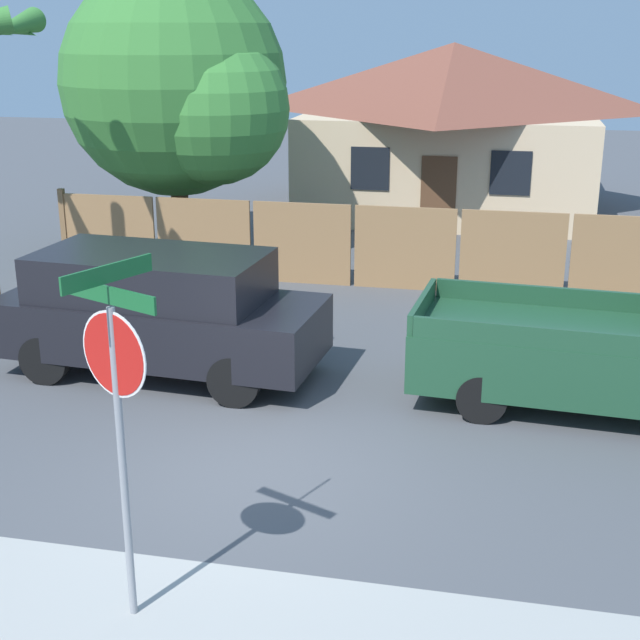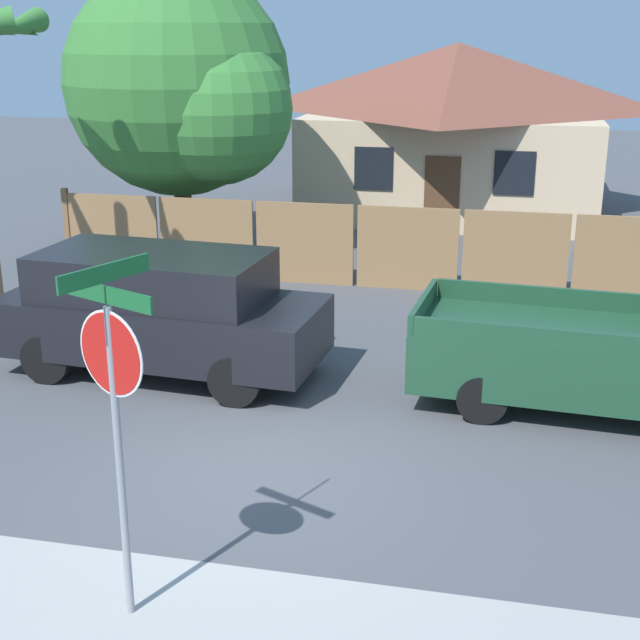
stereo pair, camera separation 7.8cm
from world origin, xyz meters
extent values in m
plane|color=#4C4F54|center=(0.00, 0.00, 0.00)|extent=(80.00, 80.00, 0.00)
cube|color=#997047|center=(-5.58, 8.19, 0.84)|extent=(2.04, 0.06, 1.69)
cube|color=#997047|center=(-3.45, 8.19, 0.84)|extent=(2.04, 0.06, 1.69)
cube|color=#997047|center=(-1.32, 8.19, 0.84)|extent=(2.04, 0.06, 1.69)
cube|color=#997047|center=(0.81, 8.19, 0.84)|extent=(2.04, 0.06, 1.69)
cube|color=#997047|center=(2.94, 8.19, 0.84)|extent=(2.04, 0.06, 1.69)
cube|color=#997047|center=(5.07, 8.19, 0.84)|extent=(2.04, 0.06, 1.69)
cube|color=brown|center=(-6.64, 8.19, 0.89)|extent=(0.12, 0.12, 1.79)
cube|color=beige|center=(1.03, 17.09, 1.41)|extent=(7.87, 7.27, 2.82)
pyramid|color=brown|center=(1.03, 17.09, 3.75)|extent=(8.50, 7.86, 1.87)
cube|color=black|center=(-0.74, 13.43, 1.63)|extent=(1.00, 0.04, 1.10)
cube|color=black|center=(2.80, 13.43, 1.63)|extent=(1.00, 0.04, 1.10)
cube|color=brown|center=(1.03, 13.43, 1.00)|extent=(0.90, 0.04, 2.00)
cylinder|color=brown|center=(-4.62, 9.96, 1.03)|extent=(0.40, 0.40, 2.05)
sphere|color=#387A33|center=(-4.62, 9.96, 3.92)|extent=(4.99, 4.99, 4.99)
sphere|color=#3C8437|center=(-3.50, 9.33, 3.43)|extent=(3.24, 3.24, 3.24)
cone|color=#387A33|center=(-5.70, 5.23, 5.08)|extent=(0.44, 1.75, 0.70)
cone|color=#387A33|center=(-6.17, 6.04, 5.08)|extent=(1.74, 1.26, 0.70)
cube|color=black|center=(-2.25, 2.77, 0.78)|extent=(5.00, 2.30, 0.84)
cube|color=black|center=(-2.37, 2.77, 1.55)|extent=(3.53, 2.04, 0.69)
cube|color=black|center=(-0.75, 2.66, 1.55)|extent=(0.18, 1.72, 0.58)
cylinder|color=black|center=(-0.68, 3.52, 0.38)|extent=(0.75, 0.22, 0.75)
cylinder|color=black|center=(-0.80, 1.79, 0.38)|extent=(0.75, 0.22, 0.75)
cylinder|color=black|center=(-3.69, 3.74, 0.38)|extent=(0.75, 0.22, 0.75)
cylinder|color=black|center=(-3.82, 2.01, 0.38)|extent=(0.75, 0.22, 0.75)
cube|color=#1E472D|center=(4.37, 2.77, 0.73)|extent=(5.60, 2.44, 0.82)
cube|color=#1E472D|center=(3.52, 3.80, 1.29)|extent=(3.43, 0.33, 0.29)
cube|color=#1E472D|center=(3.38, 1.86, 1.29)|extent=(3.43, 0.33, 0.29)
cube|color=#1E472D|center=(1.68, 2.96, 1.29)|extent=(0.22, 1.95, 0.29)
cylinder|color=black|center=(2.74, 3.80, 0.34)|extent=(0.68, 0.22, 0.68)
cylinder|color=black|center=(2.61, 1.98, 0.34)|extent=(0.68, 0.22, 0.68)
cylinder|color=gray|center=(-0.31, -2.89, 1.46)|extent=(0.07, 0.07, 2.92)
cylinder|color=red|center=(-0.31, -2.89, 2.51)|extent=(0.66, 0.31, 0.71)
cylinder|color=white|center=(-0.31, -2.90, 2.51)|extent=(0.69, 0.31, 0.75)
cube|color=#19602D|center=(-0.31, -2.89, 3.02)|extent=(0.97, 0.44, 0.15)
cube|color=#19602D|center=(-0.31, -2.89, 3.20)|extent=(0.40, 0.87, 0.15)
camera|label=1|loc=(2.78, -9.27, 5.08)|focal=50.00mm
camera|label=2|loc=(2.86, -9.25, 5.08)|focal=50.00mm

